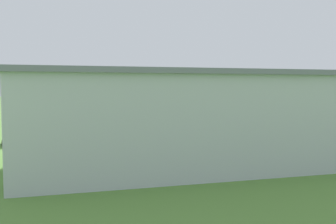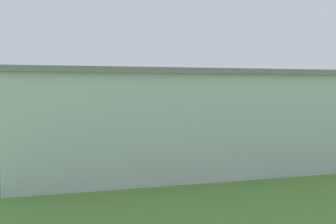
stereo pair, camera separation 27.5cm
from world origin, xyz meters
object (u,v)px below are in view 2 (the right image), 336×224
at_px(biplane, 147,105).
at_px(person_near_hangar_door, 78,132).
at_px(windsock, 222,88).
at_px(car_green, 12,136).
at_px(person_crossing_taxiway, 21,131).
at_px(person_at_fence_line, 51,132).
at_px(hangar, 256,116).

xyz_separation_m(biplane, person_near_hangar_door, (12.03, 19.31, -2.02)).
bearing_deg(person_near_hangar_door, windsock, -132.74).
height_order(biplane, car_green, biplane).
relative_size(person_crossing_taxiway, person_at_fence_line, 1.14).
relative_size(biplane, person_at_fence_line, 5.13).
relative_size(biplane, car_green, 1.91).
xyz_separation_m(biplane, car_green, (18.74, 21.02, -2.03)).
bearing_deg(biplane, person_near_hangar_door, 58.08).
distance_m(hangar, person_crossing_taxiway, 27.04).
xyz_separation_m(hangar, person_crossing_taxiway, (20.65, -17.25, -2.67)).
bearing_deg(person_crossing_taxiway, person_near_hangar_door, 160.48).
bearing_deg(person_near_hangar_door, person_crossing_taxiway, -19.52).
bearing_deg(hangar, person_near_hangar_door, -46.28).
distance_m(person_near_hangar_door, person_at_fence_line, 3.41).
distance_m(hangar, car_green, 25.07).
bearing_deg(biplane, hangar, 93.88).
xyz_separation_m(hangar, person_near_hangar_door, (14.36, -15.02, -2.69)).
bearing_deg(person_crossing_taxiway, hangar, 140.14).
bearing_deg(car_green, windsock, -136.69).
distance_m(biplane, person_crossing_taxiway, 25.13).
distance_m(biplane, car_green, 28.24).
xyz_separation_m(car_green, person_crossing_taxiway, (-0.42, -3.94, 0.04)).
bearing_deg(biplane, windsock, -141.92).
xyz_separation_m(hangar, person_at_fence_line, (17.31, -16.72, -2.79)).
height_order(biplane, person_near_hangar_door, biplane).
height_order(car_green, person_near_hangar_door, person_near_hangar_door).
bearing_deg(hangar, person_at_fence_line, -44.00).
bearing_deg(windsock, person_crossing_taxiway, 40.45).
xyz_separation_m(hangar, car_green, (21.07, -13.31, -2.71)).
bearing_deg(car_green, person_crossing_taxiway, -96.10).
height_order(person_near_hangar_door, person_crossing_taxiway, person_crossing_taxiway).
bearing_deg(windsock, car_green, 43.31).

